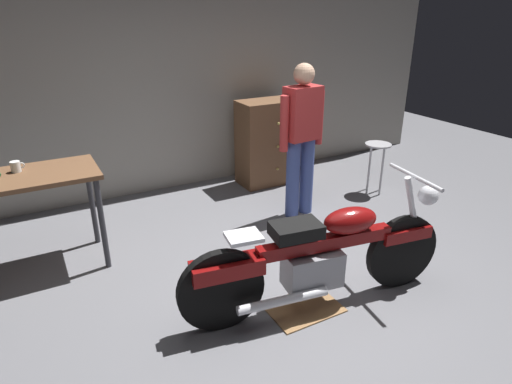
# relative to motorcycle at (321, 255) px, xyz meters

# --- Properties ---
(ground_plane) EXTENTS (12.00, 12.00, 0.00)m
(ground_plane) POSITION_rel_motorcycle_xyz_m (-0.10, 0.20, -0.45)
(ground_plane) COLOR slate
(back_wall) EXTENTS (8.00, 0.12, 3.10)m
(back_wall) POSITION_rel_motorcycle_xyz_m (-0.10, 3.00, 1.10)
(back_wall) COLOR gray
(back_wall) RESTS_ON ground_plane
(workbench) EXTENTS (1.30, 0.64, 0.90)m
(workbench) POSITION_rel_motorcycle_xyz_m (-1.94, 1.62, 0.34)
(workbench) COLOR brown
(workbench) RESTS_ON ground_plane
(motorcycle) EXTENTS (2.18, 0.65, 1.00)m
(motorcycle) POSITION_rel_motorcycle_xyz_m (0.00, 0.00, 0.00)
(motorcycle) COLOR black
(motorcycle) RESTS_ON ground_plane
(person_standing) EXTENTS (0.57, 0.26, 1.67)m
(person_standing) POSITION_rel_motorcycle_xyz_m (0.79, 1.46, 0.48)
(person_standing) COLOR #3F5194
(person_standing) RESTS_ON ground_plane
(shop_stool) EXTENTS (0.32, 0.32, 0.64)m
(shop_stool) POSITION_rel_motorcycle_xyz_m (1.99, 1.53, 0.05)
(shop_stool) COLOR #B2B2B7
(shop_stool) RESTS_ON ground_plane
(wooden_dresser) EXTENTS (0.80, 0.47, 1.10)m
(wooden_dresser) POSITION_rel_motorcycle_xyz_m (1.00, 2.50, 0.10)
(wooden_dresser) COLOR brown
(wooden_dresser) RESTS_ON ground_plane
(drip_tray) EXTENTS (0.56, 0.40, 0.01)m
(drip_tray) POSITION_rel_motorcycle_xyz_m (-0.13, 0.01, -0.44)
(drip_tray) COLOR olive
(drip_tray) RESTS_ON ground_plane
(mug_white_ceramic) EXTENTS (0.11, 0.08, 0.09)m
(mug_white_ceramic) POSITION_rel_motorcycle_xyz_m (-1.92, 1.73, 0.50)
(mug_white_ceramic) COLOR white
(mug_white_ceramic) RESTS_ON workbench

